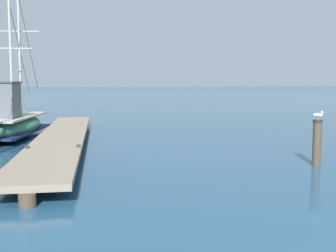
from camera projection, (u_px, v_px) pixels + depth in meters
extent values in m
cube|color=gray|center=(62.00, 137.00, 17.22)|extent=(2.10, 17.10, 0.16)
cylinder|color=#4C3D2D|center=(27.00, 200.00, 8.86)|extent=(0.36, 0.36, 0.29)
cylinder|color=#4C3D2D|center=(55.00, 154.00, 14.45)|extent=(0.36, 0.36, 0.29)
cylinder|color=#4C3D2D|center=(67.00, 134.00, 20.04)|extent=(0.36, 0.36, 0.29)
cylinder|color=#4C3D2D|center=(74.00, 122.00, 25.63)|extent=(0.36, 0.36, 0.29)
cube|color=#333338|center=(27.00, 147.00, 13.73)|extent=(0.12, 0.20, 0.08)
cube|color=#333338|center=(78.00, 146.00, 13.98)|extent=(0.12, 0.20, 0.08)
ellipsoid|color=#337556|center=(11.00, 127.00, 19.88)|extent=(2.98, 6.57, 0.98)
cube|color=#B2AD9E|center=(11.00, 117.00, 19.83)|extent=(2.64, 5.91, 0.08)
cube|color=#19234C|center=(11.00, 131.00, 19.90)|extent=(2.98, 6.45, 0.08)
cube|color=#565B66|center=(3.00, 100.00, 18.80)|extent=(1.36, 1.46, 1.52)
cube|color=#3D3D42|center=(2.00, 82.00, 18.72)|extent=(1.47, 1.57, 0.06)
cylinder|color=#B2ADA3|center=(11.00, 55.00, 19.85)|extent=(0.11, 0.11, 5.54)
cylinder|color=#B2ADA3|center=(10.00, 48.00, 19.82)|extent=(1.95, 0.31, 0.06)
cylinder|color=#333338|center=(20.00, 52.00, 21.31)|extent=(0.39, 2.86, 4.10)
cylinder|color=#B2ADA3|center=(20.00, 50.00, 21.23)|extent=(0.11, 0.11, 6.28)
cylinder|color=#B2ADA3|center=(19.00, 31.00, 21.14)|extent=(1.95, 0.31, 0.06)
cylinder|color=#333338|center=(29.00, 46.00, 22.89)|extent=(0.44, 3.24, 4.64)
cylinder|color=#4C3D2D|center=(317.00, 143.00, 13.16)|extent=(0.26, 0.26, 1.41)
cylinder|color=#28282D|center=(318.00, 121.00, 13.09)|extent=(0.30, 0.30, 0.06)
cylinder|color=gold|center=(318.00, 119.00, 13.11)|extent=(0.01, 0.01, 0.07)
cylinder|color=gold|center=(318.00, 119.00, 13.06)|extent=(0.01, 0.01, 0.07)
ellipsoid|color=white|center=(318.00, 115.00, 13.07)|extent=(0.30, 0.26, 0.13)
ellipsoid|color=silver|center=(317.00, 115.00, 13.13)|extent=(0.21, 0.16, 0.09)
ellipsoid|color=#383838|center=(314.00, 115.00, 13.17)|extent=(0.07, 0.06, 0.04)
ellipsoid|color=silver|center=(317.00, 115.00, 13.03)|extent=(0.21, 0.16, 0.09)
ellipsoid|color=#383838|center=(313.00, 115.00, 13.08)|extent=(0.07, 0.06, 0.04)
cone|color=white|center=(313.00, 115.00, 13.14)|extent=(0.11, 0.10, 0.07)
sphere|color=white|center=(322.00, 112.00, 13.01)|extent=(0.08, 0.08, 0.08)
cone|color=gold|center=(324.00, 113.00, 12.99)|extent=(0.05, 0.05, 0.02)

